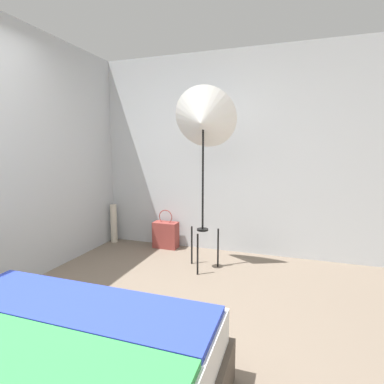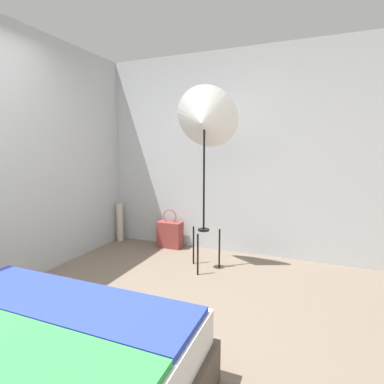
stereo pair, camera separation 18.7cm
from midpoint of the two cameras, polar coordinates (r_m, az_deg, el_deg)
The scene contains 6 objects.
ground_plane at distance 2.23m, azimuth -20.27°, elevation -29.98°, with size 14.00×14.00×0.00m, color #756656.
wall_back at distance 4.04m, azimuth 4.23°, elevation 7.22°, with size 8.00×0.05×2.60m.
wall_side_left at distance 3.50m, azimuth -27.76°, elevation 6.18°, with size 0.05×8.00×2.60m.
photo_umbrella at distance 3.31m, azimuth 4.01°, elevation 13.22°, with size 0.70×0.47×2.03m.
tote_bag at distance 4.23m, azimuth -2.94°, elevation -8.03°, with size 0.34×0.18×0.54m.
paper_roll at distance 4.60m, azimuth -12.44°, elevation -5.65°, with size 0.10×0.10×0.56m.
Camera 2 is at (1.32, -1.24, 1.36)m, focal length 28.00 mm.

